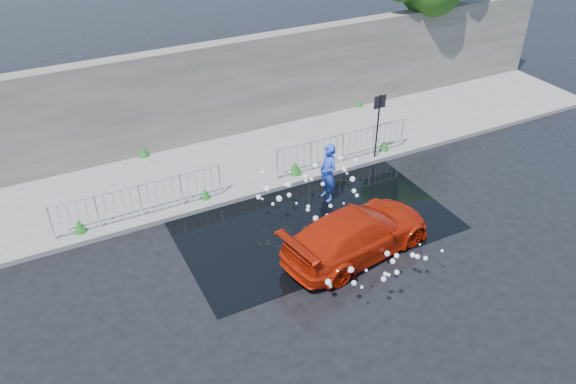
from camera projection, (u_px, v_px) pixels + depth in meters
name	position (u px, v px, depth m)	size (l,w,h in m)	color
ground	(314.00, 243.00, 15.93)	(90.00, 90.00, 0.00)	black
pavement	(244.00, 162.00, 19.60)	(30.00, 4.00, 0.15)	#63625E
curb	(268.00, 190.00, 18.11)	(30.00, 0.25, 0.16)	#63625E
retaining_wall	(217.00, 91.00, 20.23)	(30.00, 0.60, 3.50)	#524F45
puddle	(312.00, 220.00, 16.86)	(8.00, 5.00, 0.01)	black
sign_post	(378.00, 116.00, 18.88)	(0.45, 0.06, 2.50)	black
railing_left	(140.00, 199.00, 16.49)	(5.05, 0.05, 1.10)	silver
railing_right	(343.00, 147.00, 19.15)	(5.05, 0.05, 1.10)	silver
weeds	(243.00, 166.00, 18.85)	(12.17, 3.93, 0.43)	#175619
water_spray	(331.00, 211.00, 15.96)	(3.66, 5.73, 1.07)	white
red_car	(358.00, 233.00, 15.27)	(1.83, 4.50, 1.31)	#AF1B07
person	(328.00, 173.00, 17.31)	(0.70, 0.46, 1.91)	blue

